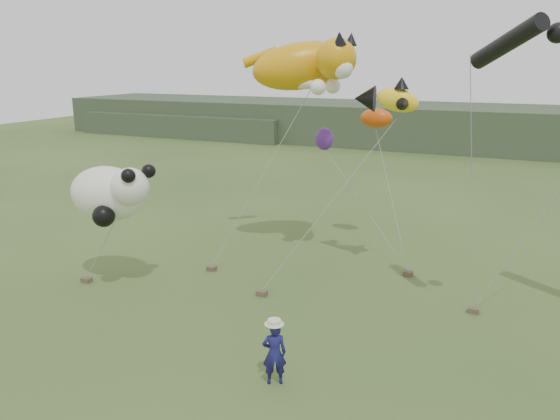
% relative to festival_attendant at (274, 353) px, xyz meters
% --- Properties ---
extents(ground, '(120.00, 120.00, 0.00)m').
position_rel_festival_attendant_xyz_m(ground, '(-0.37, 0.48, -0.86)').
color(ground, '#385123').
rests_on(ground, ground).
extents(headland, '(90.00, 13.00, 4.00)m').
position_rel_festival_attendant_xyz_m(headland, '(-3.48, 45.17, 1.06)').
color(headland, '#2D3D28').
rests_on(headland, ground).
extents(festival_attendant, '(0.75, 0.67, 1.73)m').
position_rel_festival_attendant_xyz_m(festival_attendant, '(0.00, 0.00, 0.00)').
color(festival_attendant, '#171655').
rests_on(festival_attendant, ground).
extents(sandbag_anchors, '(14.18, 6.02, 0.18)m').
position_rel_festival_attendant_xyz_m(sandbag_anchors, '(-2.37, 5.97, -0.77)').
color(sandbag_anchors, brown).
rests_on(sandbag_anchors, ground).
extents(cat_kite, '(5.50, 3.95, 2.50)m').
position_rel_festival_attendant_xyz_m(cat_kite, '(-2.81, 9.42, 7.19)').
color(cat_kite, orange).
rests_on(cat_kite, ground).
extents(fish_kite, '(2.63, 1.72, 1.38)m').
position_rel_festival_attendant_xyz_m(fish_kite, '(0.52, 8.56, 6.01)').
color(fish_kite, yellow).
rests_on(fish_kite, ground).
extents(panda_kite, '(3.56, 2.30, 2.21)m').
position_rel_festival_attendant_xyz_m(panda_kite, '(-8.23, 3.59, 2.69)').
color(panda_kite, white).
rests_on(panda_kite, ground).
extents(misc_kites, '(3.29, 1.24, 1.87)m').
position_rel_festival_attendant_xyz_m(misc_kites, '(-1.35, 11.80, 4.65)').
color(misc_kites, '#D2490C').
rests_on(misc_kites, ground).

